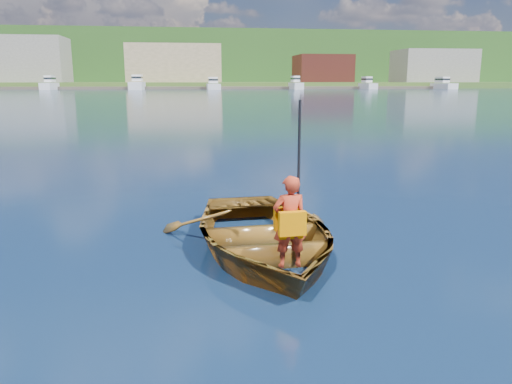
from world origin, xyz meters
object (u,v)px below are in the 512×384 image
child_paddler (290,221)px  marina_yachts (204,85)px  rowboat (262,234)px  dock (203,88)px

child_paddler → marina_yachts: bearing=88.8°
rowboat → dock: 147.21m
child_paddler → marina_yachts: 143.42m
child_paddler → marina_yachts: size_ratio=0.01×
marina_yachts → child_paddler: bearing=-91.2°
rowboat → dock: (2.86, 147.18, 0.14)m
rowboat → marina_yachts: (3.24, 142.50, 1.12)m
dock → rowboat: bearing=-91.1°
child_paddler → dock: (2.64, 148.07, -0.29)m
rowboat → child_paddler: bearing=-76.0°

